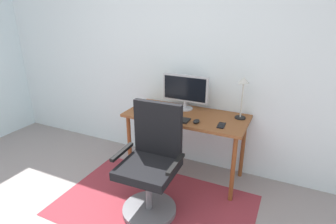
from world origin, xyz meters
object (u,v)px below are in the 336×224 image
object	(u,v)px
keyboard	(169,118)
cell_phone	(221,125)
computer_mouse	(196,121)
monitor	(185,90)
desk	(186,122)
desk_lamp	(243,89)
coffee_cup	(139,105)
office_chair	(151,168)

from	to	relation	value
keyboard	cell_phone	distance (m)	0.54
computer_mouse	monitor	bearing A→B (deg)	128.66
desk	desk_lamp	bearing A→B (deg)	14.65
coffee_cup	cell_phone	world-z (taller)	coffee_cup
coffee_cup	cell_phone	bearing A→B (deg)	-4.23
keyboard	desk	bearing A→B (deg)	57.09
desk	monitor	bearing A→B (deg)	117.67
coffee_cup	office_chair	distance (m)	0.86
office_chair	keyboard	bearing A→B (deg)	93.68
monitor	computer_mouse	distance (m)	0.46
office_chair	monitor	bearing A→B (deg)	88.91
monitor	desk_lamp	distance (m)	0.64
cell_phone	desk_lamp	bearing A→B (deg)	61.07
keyboard	computer_mouse	distance (m)	0.29
monitor	keyboard	world-z (taller)	monitor
cell_phone	office_chair	size ratio (longest dim) A/B	0.13
desk	keyboard	xyz separation A→B (m)	(-0.12, -0.18, 0.10)
desk	keyboard	size ratio (longest dim) A/B	3.04
office_chair	desk_lamp	bearing A→B (deg)	51.05
monitor	desk_lamp	world-z (taller)	desk_lamp
computer_mouse	desk	bearing A→B (deg)	136.71
computer_mouse	desk_lamp	xyz separation A→B (m)	(0.37, 0.31, 0.30)
cell_phone	desk_lamp	size ratio (longest dim) A/B	0.32
cell_phone	office_chair	bearing A→B (deg)	-136.17
desk	keyboard	world-z (taller)	keyboard
desk	keyboard	distance (m)	0.24
desk_lamp	coffee_cup	bearing A→B (deg)	-169.51
office_chair	computer_mouse	bearing A→B (deg)	62.62
keyboard	computer_mouse	xyz separation A→B (m)	(0.29, 0.02, 0.01)
keyboard	coffee_cup	distance (m)	0.45
desk	cell_phone	bearing A→B (deg)	-17.39
desk	coffee_cup	bearing A→B (deg)	-173.77
desk	desk_lamp	world-z (taller)	desk_lamp
keyboard	computer_mouse	size ratio (longest dim) A/B	4.13
monitor	cell_phone	xyz separation A→B (m)	(0.50, -0.29, -0.22)
keyboard	cell_phone	xyz separation A→B (m)	(0.54, 0.05, -0.00)
monitor	office_chair	bearing A→B (deg)	-88.87
keyboard	office_chair	distance (m)	0.59
computer_mouse	desk_lamp	world-z (taller)	desk_lamp
cell_phone	desk_lamp	xyz separation A→B (m)	(0.13, 0.28, 0.31)
coffee_cup	desk_lamp	bearing A→B (deg)	10.49
desk_lamp	office_chair	distance (m)	1.20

